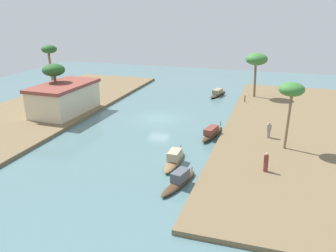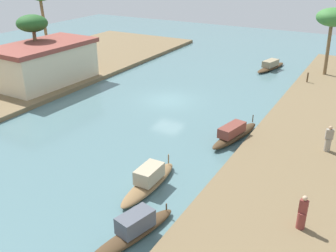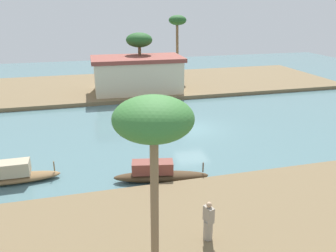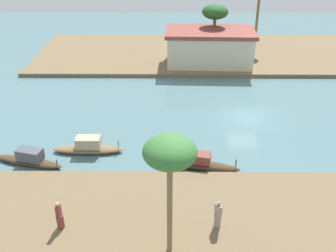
% 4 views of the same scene
% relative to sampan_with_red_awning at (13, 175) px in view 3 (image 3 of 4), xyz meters
% --- Properties ---
extents(river_water, '(75.99, 75.99, 0.00)m').
position_rel_sampan_with_red_awning_xyz_m(river_water, '(12.16, 5.67, -0.43)').
color(river_water, slate).
rests_on(river_water, ground).
extents(riverbank_right, '(44.35, 14.65, 0.38)m').
position_rel_sampan_with_red_awning_xyz_m(riverbank_right, '(12.16, 21.49, -0.24)').
color(riverbank_right, brown).
rests_on(riverbank_right, ground).
extents(sampan_with_red_awning, '(4.95, 1.12, 1.22)m').
position_rel_sampan_with_red_awning_xyz_m(sampan_with_red_awning, '(0.00, 0.00, 0.00)').
color(sampan_with_red_awning, brown).
rests_on(sampan_with_red_awning, river_water).
extents(sampan_near_left_bank, '(5.29, 1.97, 1.19)m').
position_rel_sampan_with_red_awning_xyz_m(sampan_near_left_bank, '(7.68, -1.92, 0.03)').
color(sampan_near_left_bank, '#47331E').
rests_on(sampan_near_left_bank, river_water).
extents(person_on_near_bank, '(0.45, 0.50, 1.66)m').
position_rel_sampan_with_red_awning_xyz_m(person_on_near_bank, '(8.32, -7.68, 0.67)').
color(person_on_near_bank, gray).
rests_on(person_on_near_bank, riverbank_left).
extents(palm_tree_left_near, '(2.33, 2.33, 6.42)m').
position_rel_sampan_with_red_awning_xyz_m(palm_tree_left_near, '(5.81, -9.36, 5.57)').
color(palm_tree_left_near, '#7F6647').
rests_on(palm_tree_left_near, riverbank_left).
extents(palm_tree_right_tall, '(2.17, 2.17, 7.66)m').
position_rel_sampan_with_red_awning_xyz_m(palm_tree_right_tall, '(16.16, 23.53, 6.60)').
color(palm_tree_right_tall, brown).
rests_on(palm_tree_right_tall, riverbank_right).
extents(palm_tree_right_short, '(2.84, 2.84, 6.03)m').
position_rel_sampan_with_red_awning_xyz_m(palm_tree_right_short, '(10.58, 19.16, 5.07)').
color(palm_tree_right_short, brown).
rests_on(palm_tree_right_short, riverbank_right).
extents(riverside_building, '(9.67, 5.53, 3.68)m').
position_rel_sampan_with_red_awning_xyz_m(riverside_building, '(10.00, 17.53, 1.81)').
color(riverside_building, beige).
rests_on(riverside_building, riverbank_right).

